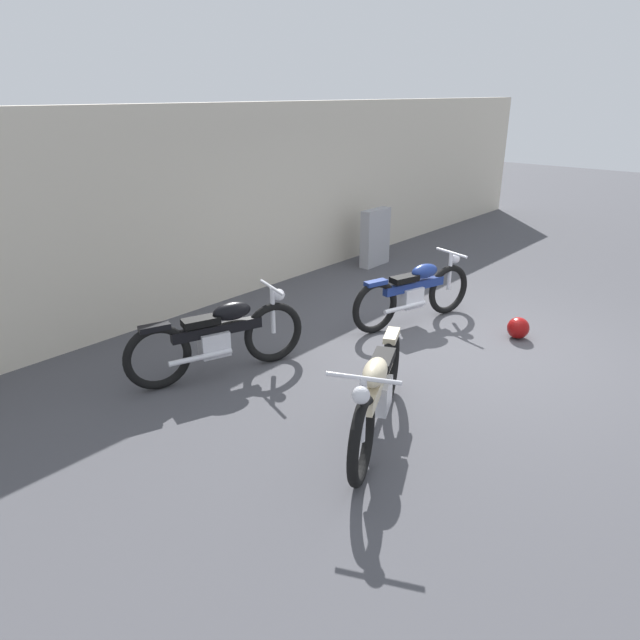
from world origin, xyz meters
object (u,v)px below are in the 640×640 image
Objects in this scene: motorcycle_black at (220,337)px; motorcycle_cream at (377,392)px; motorcycle_blue at (415,292)px; helmet at (518,328)px; stone_marker at (375,238)px.

motorcycle_cream is at bearing -67.79° from motorcycle_black.
motorcycle_black is (-2.82, 0.81, 0.01)m from motorcycle_blue.
motorcycle_blue is at bearing 3.29° from motorcycle_black.
stone_marker is at bearing 65.48° from helmet.
motorcycle_black is at bearing -111.94° from motorcycle_cream.
helmet is 3.91m from motorcycle_black.
motorcycle_blue is 0.99× the size of motorcycle_black.
helmet is 0.14× the size of motorcycle_black.
stone_marker is 3.82m from helmet.
motorcycle_cream is at bearing -144.18° from stone_marker.
motorcycle_black is at bearing -179.86° from motorcycle_blue.
motorcycle_blue is at bearing 107.18° from helmet.
motorcycle_cream is (-2.71, -1.29, 0.02)m from motorcycle_blue.
helmet is 0.14× the size of motorcycle_blue.
stone_marker is 0.51× the size of motorcycle_black.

